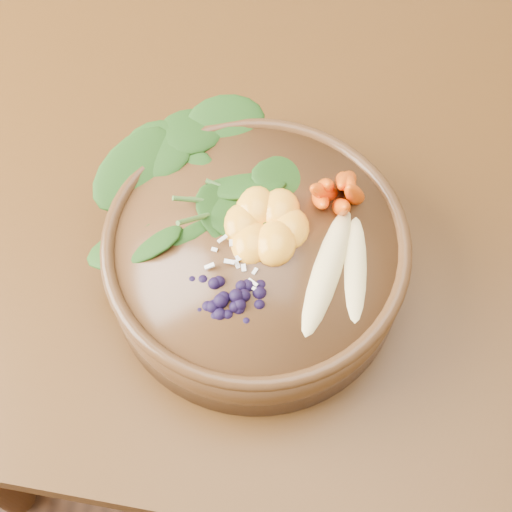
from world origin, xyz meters
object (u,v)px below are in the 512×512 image
carrot_cluster (342,171)px  mandarin_cluster (266,217)px  kale_heap (238,163)px  blueberry_pile (231,285)px  banana_halves (343,262)px  stoneware_bowl (256,260)px  dining_table (475,224)px

carrot_cluster → mandarin_cluster: size_ratio=0.87×
carrot_cluster → kale_heap: bearing=-169.5°
kale_heap → carrot_cluster: bearing=-3.2°
mandarin_cluster → blueberry_pile: 0.09m
banana_halves → kale_heap: bearing=156.5°
banana_halves → stoneware_bowl: bearing=-177.3°
stoneware_bowl → mandarin_cluster: mandarin_cluster is taller
kale_heap → stoneware_bowl: bearing=-66.8°
dining_table → blueberry_pile: bearing=-139.0°
banana_halves → dining_table: bearing=61.7°
blueberry_pile → kale_heap: bearing=98.1°
stoneware_bowl → kale_heap: size_ratio=1.53×
banana_halves → mandarin_cluster: size_ratio=1.72×
kale_heap → mandarin_cluster: size_ratio=2.07×
stoneware_bowl → kale_heap: kale_heap is taller
dining_table → carrot_cluster: size_ratio=17.83×
carrot_cluster → blueberry_pile: (-0.09, -0.14, -0.02)m
dining_table → stoneware_bowl: size_ratio=4.92×
blueberry_pile → stoneware_bowl: bearing=79.1°
dining_table → banana_halves: bearing=-132.0°
kale_heap → carrot_cluster: 0.11m
stoneware_bowl → banana_halves: 0.11m
banana_halves → mandarin_cluster: bearing=170.3°
carrot_cluster → blueberry_pile: carrot_cluster is taller
stoneware_bowl → dining_table: bearing=33.7°
stoneware_bowl → blueberry_pile: bearing=-100.9°
carrot_cluster → stoneware_bowl: bearing=-123.7°
mandarin_cluster → carrot_cluster: bearing=36.5°
kale_heap → banana_halves: bearing=-37.3°
carrot_cluster → banana_halves: carrot_cluster is taller
mandarin_cluster → banana_halves: bearing=-23.5°
dining_table → blueberry_pile: (-0.28, -0.25, 0.20)m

